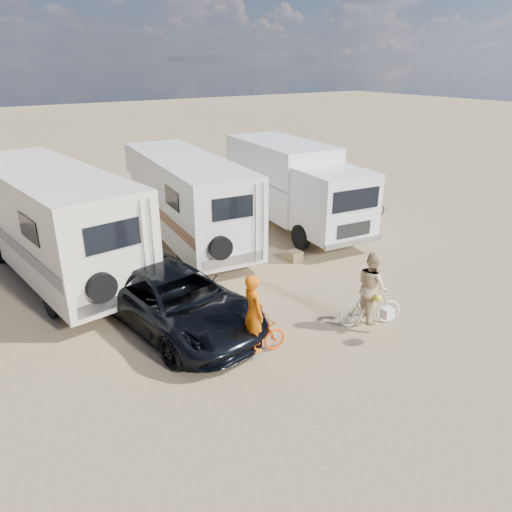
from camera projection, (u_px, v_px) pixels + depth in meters
ground at (335, 320)px, 12.34m from camera, size 140.00×140.00×0.00m
rv_main at (187, 201)px, 17.14m from camera, size 3.21×8.07×3.07m
rv_left at (55, 225)px, 14.29m from camera, size 3.51×8.28×3.28m
box_truck at (295, 187)px, 18.66m from camera, size 3.28×7.72×3.21m
dark_suv at (176, 300)px, 11.84m from camera, size 3.11×5.51×1.45m
bike_man at (253, 339)px, 10.74m from camera, size 1.66×0.75×0.85m
bike_woman at (370, 307)px, 11.95m from camera, size 1.69×1.03×0.98m
rider_man at (253, 320)px, 10.56m from camera, size 0.51×0.71×1.81m
rider_woman at (372, 293)px, 11.80m from camera, size 0.95×1.06×1.79m
bike_parked at (367, 208)px, 20.21m from camera, size 1.73×1.16×0.86m
cooler at (182, 296)px, 13.15m from camera, size 0.51×0.38×0.41m
crate at (295, 256)px, 15.92m from camera, size 0.43×0.43×0.34m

